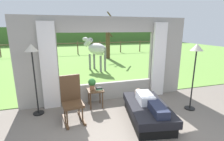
{
  "coord_description": "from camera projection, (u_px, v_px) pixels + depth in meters",
  "views": [
    {
      "loc": [
        -1.31,
        -2.64,
        2.2
      ],
      "look_at": [
        0.0,
        1.8,
        1.05
      ],
      "focal_mm": 26.95,
      "sensor_mm": 36.0,
      "label": 1
    }
  ],
  "objects": [
    {
      "name": "side_table",
      "position": [
        95.0,
        93.0,
        4.8
      ],
      "size": [
        0.44,
        0.44,
        0.52
      ],
      "color": "#4C331E",
      "rests_on": "ground_plane"
    },
    {
      "name": "floor_lamp_right",
      "position": [
        196.0,
        57.0,
        4.41
      ],
      "size": [
        0.32,
        0.32,
        1.83
      ],
      "color": "black",
      "rests_on": "ground_plane"
    },
    {
      "name": "potted_plant",
      "position": [
        92.0,
        83.0,
        4.77
      ],
      "size": [
        0.22,
        0.22,
        0.32
      ],
      "color": "#9E6042",
      "rests_on": "side_table"
    },
    {
      "name": "reclining_person",
      "position": [
        149.0,
        101.0,
        4.01
      ],
      "size": [
        0.44,
        1.43,
        0.22
      ],
      "rotation": [
        0.0,
        0.0,
        -0.18
      ],
      "color": "silver",
      "rests_on": "recliner_sofa"
    },
    {
      "name": "curtain_panel_left",
      "position": [
        49.0,
        67.0,
        4.57
      ],
      "size": [
        0.44,
        0.1,
        2.4
      ],
      "primitive_type": "cube",
      "color": "silver",
      "rests_on": "ground_plane"
    },
    {
      "name": "pasture_tree",
      "position": [
        108.0,
        38.0,
        12.38
      ],
      "size": [
        1.29,
        1.3,
        3.34
      ],
      "color": "#4C3823",
      "rests_on": "outdoor_pasture_lawn"
    },
    {
      "name": "recliner_sofa",
      "position": [
        147.0,
        112.0,
        4.13
      ],
      "size": [
        1.18,
        1.83,
        0.42
      ],
      "rotation": [
        0.0,
        0.0,
        -0.18
      ],
      "color": "black",
      "rests_on": "ground_plane"
    },
    {
      "name": "distant_hill_ridge",
      "position": [
        71.0,
        36.0,
        24.46
      ],
      "size": [
        36.0,
        2.0,
        2.4
      ],
      "primitive_type": "cube",
      "color": "#446A31",
      "rests_on": "ground_plane"
    },
    {
      "name": "curtain_panel_right",
      "position": [
        159.0,
        60.0,
        5.5
      ],
      "size": [
        0.44,
        0.1,
        2.4
      ],
      "primitive_type": "cube",
      "color": "silver",
      "rests_on": "ground_plane"
    },
    {
      "name": "pasture_fence_line",
      "position": [
        78.0,
        46.0,
        14.74
      ],
      "size": [
        16.1,
        0.1,
        1.1
      ],
      "color": "brown",
      "rests_on": "outdoor_pasture_lawn"
    },
    {
      "name": "book_stack",
      "position": [
        99.0,
        89.0,
        4.75
      ],
      "size": [
        0.2,
        0.18,
        0.08
      ],
      "color": "beige",
      "rests_on": "side_table"
    },
    {
      "name": "floor_lamp_left",
      "position": [
        32.0,
        58.0,
        4.13
      ],
      "size": [
        0.32,
        0.32,
        1.85
      ],
      "color": "black",
      "rests_on": "ground_plane"
    },
    {
      "name": "outdoor_pasture_lawn",
      "position": [
        77.0,
        53.0,
        15.59
      ],
      "size": [
        36.0,
        21.68,
        0.02
      ],
      "primitive_type": "cube",
      "color": "olive",
      "rests_on": "ground_plane"
    },
    {
      "name": "rocking_chair",
      "position": [
        72.0,
        99.0,
        4.09
      ],
      "size": [
        0.55,
        0.74,
        1.12
      ],
      "rotation": [
        0.0,
        0.0,
        0.13
      ],
      "color": "#4C331E",
      "rests_on": "ground_plane"
    },
    {
      "name": "back_wall_with_window",
      "position": [
        108.0,
        61.0,
        5.15
      ],
      "size": [
        5.2,
        0.12,
        2.55
      ],
      "color": "#9E998E",
      "rests_on": "ground_plane"
    },
    {
      "name": "horse",
      "position": [
        96.0,
        49.0,
        8.91
      ],
      "size": [
        1.27,
        1.71,
        1.73
      ],
      "rotation": [
        0.0,
        0.0,
        0.56
      ],
      "color": "#B2B2AD",
      "rests_on": "outdoor_pasture_lawn"
    }
  ]
}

